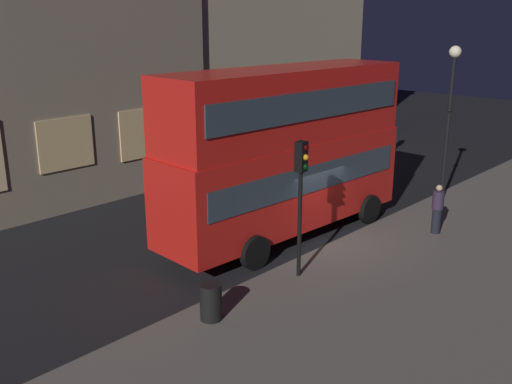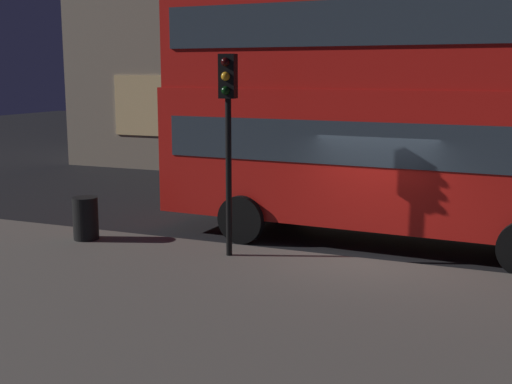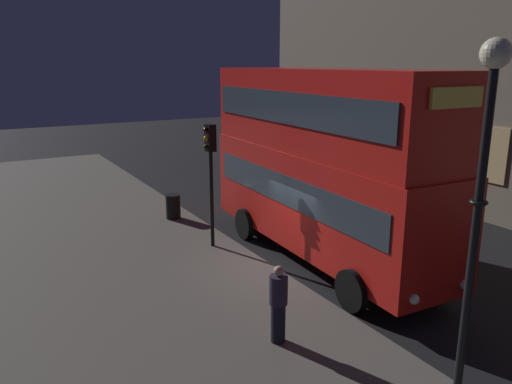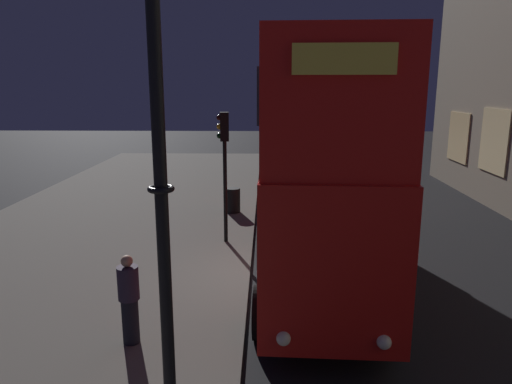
{
  "view_description": "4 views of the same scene",
  "coord_description": "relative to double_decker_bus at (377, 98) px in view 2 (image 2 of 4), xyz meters",
  "views": [
    {
      "loc": [
        -14.84,
        -11.03,
        7.41
      ],
      "look_at": [
        -2.14,
        0.9,
        2.1
      ],
      "focal_mm": 40.68,
      "sensor_mm": 36.0,
      "label": 1
    },
    {
      "loc": [
        2.86,
        -13.18,
        3.79
      ],
      "look_at": [
        -2.56,
        -0.1,
        1.23
      ],
      "focal_mm": 46.91,
      "sensor_mm": 36.0,
      "label": 2
    },
    {
      "loc": [
        11.44,
        -7.87,
        5.97
      ],
      "look_at": [
        -2.09,
        0.03,
        1.9
      ],
      "focal_mm": 34.99,
      "sensor_mm": 36.0,
      "label": 3
    },
    {
      "loc": [
        11.47,
        -0.03,
        4.92
      ],
      "look_at": [
        -0.8,
        -0.31,
        2.13
      ],
      "focal_mm": 33.3,
      "sensor_mm": 36.0,
      "label": 4
    }
  ],
  "objects": [
    {
      "name": "sidewalk_slab",
      "position": [
        0.3,
        -6.72,
        -3.17
      ],
      "size": [
        44.0,
        9.98,
        0.12
      ],
      "primitive_type": "cube",
      "color": "#5B564F",
      "rests_on": "ground"
    },
    {
      "name": "ground_plane",
      "position": [
        0.3,
        -1.28,
        -3.23
      ],
      "size": [
        80.0,
        80.0,
        0.0
      ],
      "primitive_type": "plane",
      "color": "black"
    },
    {
      "name": "litter_bin",
      "position": [
        -5.83,
        -2.59,
        -2.63
      ],
      "size": [
        0.56,
        0.56,
        0.94
      ],
      "primitive_type": "cylinder",
      "color": "black",
      "rests_on": "sidewalk_slab"
    },
    {
      "name": "double_decker_bus",
      "position": [
        0.0,
        0.0,
        0.0
      ],
      "size": [
        9.85,
        3.14,
        5.81
      ],
      "rotation": [
        0.0,
        0.0,
        -0.05
      ],
      "color": "red",
      "rests_on": "ground"
    },
    {
      "name": "traffic_light_near_kerb",
      "position": [
        -2.35,
        -2.59,
        -0.23
      ],
      "size": [
        0.35,
        0.38,
        4.0
      ],
      "rotation": [
        0.0,
        0.0,
        0.11
      ],
      "color": "black",
      "rests_on": "sidewalk_slab"
    }
  ]
}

